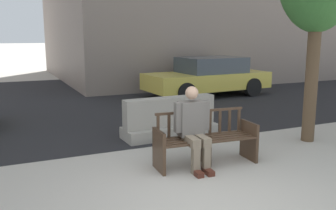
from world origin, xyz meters
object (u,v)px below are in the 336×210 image
seated_person (193,126)px  street_bench (205,141)px  jersey_barrier_centre (170,121)px  car_taxi_near (208,76)px

seated_person → street_bench: bearing=8.9°
seated_person → jersey_barrier_centre: 1.95m
street_bench → seated_person: bearing=-171.1°
jersey_barrier_centre → car_taxi_near: car_taxi_near is taller
seated_person → car_taxi_near: 7.36m
street_bench → seated_person: 0.39m
seated_person → jersey_barrier_centre: bearing=76.5°
street_bench → car_taxi_near: (3.70, 6.16, 0.28)m
seated_person → jersey_barrier_centre: size_ratio=0.65×
street_bench → jersey_barrier_centre: street_bench is taller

